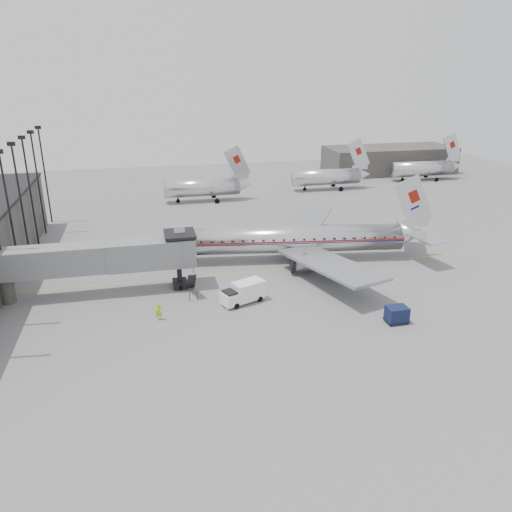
# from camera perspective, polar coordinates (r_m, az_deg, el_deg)

# --- Properties ---
(ground) EXTENTS (160.00, 160.00, 0.00)m
(ground) POSITION_cam_1_polar(r_m,az_deg,el_deg) (55.93, 1.21, -4.11)
(ground) COLOR slate
(ground) RESTS_ON ground
(hangar) EXTENTS (30.00, 12.00, 6.00)m
(hangar) POSITION_cam_1_polar(r_m,az_deg,el_deg) (125.09, 14.94, 10.60)
(hangar) COLOR #3A3735
(hangar) RESTS_ON ground
(apron_line) EXTENTS (60.00, 0.15, 0.01)m
(apron_line) POSITION_cam_1_polar(r_m,az_deg,el_deg) (61.95, 2.56, -1.57)
(apron_line) COLOR gold
(apron_line) RESTS_ON ground
(jet_bridge) EXTENTS (21.00, 6.20, 7.10)m
(jet_bridge) POSITION_cam_1_polar(r_m,az_deg,el_deg) (56.45, -16.34, -0.15)
(jet_bridge) COLOR slate
(jet_bridge) RESTS_ON ground
(floodlight_masts) EXTENTS (0.90, 42.25, 15.25)m
(floodlight_masts) POSITION_cam_1_polar(r_m,az_deg,el_deg) (65.78, -25.83, 5.35)
(floodlight_masts) COLOR black
(floodlight_masts) RESTS_ON ground
(distant_aircraft_near) EXTENTS (16.39, 3.20, 10.26)m
(distant_aircraft_near) POSITION_cam_1_polar(r_m,az_deg,el_deg) (94.15, -6.10, 7.86)
(distant_aircraft_near) COLOR silver
(distant_aircraft_near) RESTS_ON ground
(distant_aircraft_mid) EXTENTS (16.39, 3.20, 10.26)m
(distant_aircraft_mid) POSITION_cam_1_polar(r_m,az_deg,el_deg) (104.11, 8.13, 9.01)
(distant_aircraft_mid) COLOR silver
(distant_aircraft_mid) RESTS_ON ground
(distant_aircraft_far) EXTENTS (16.39, 3.20, 10.26)m
(distant_aircraft_far) POSITION_cam_1_polar(r_m,az_deg,el_deg) (118.12, 18.54, 9.54)
(distant_aircraft_far) COLOR silver
(distant_aircraft_far) RESTS_ON ground
(airliner) EXTENTS (34.65, 31.90, 11.00)m
(airliner) POSITION_cam_1_polar(r_m,az_deg,el_deg) (64.60, 5.08, 1.93)
(airliner) COLOR silver
(airliner) RESTS_ON ground
(service_van) EXTENTS (5.09, 3.50, 2.24)m
(service_van) POSITION_cam_1_polar(r_m,az_deg,el_deg) (53.04, -1.45, -4.16)
(service_van) COLOR white
(service_van) RESTS_ON ground
(baggage_cart_navy) EXTENTS (2.14, 1.64, 1.67)m
(baggage_cart_navy) POSITION_cam_1_polar(r_m,az_deg,el_deg) (51.00, 15.79, -6.42)
(baggage_cart_navy) COLOR #0E1739
(baggage_cart_navy) RESTS_ON ground
(baggage_cart_white) EXTENTS (2.90, 2.62, 1.85)m
(baggage_cart_white) POSITION_cam_1_polar(r_m,az_deg,el_deg) (60.31, 10.11, -1.52)
(baggage_cart_white) COLOR silver
(baggage_cart_white) RESTS_ON ground
(ramp_worker) EXTENTS (0.73, 0.56, 1.81)m
(ramp_worker) POSITION_cam_1_polar(r_m,az_deg,el_deg) (50.50, -11.06, -6.25)
(ramp_worker) COLOR #A4D619
(ramp_worker) RESTS_ON ground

